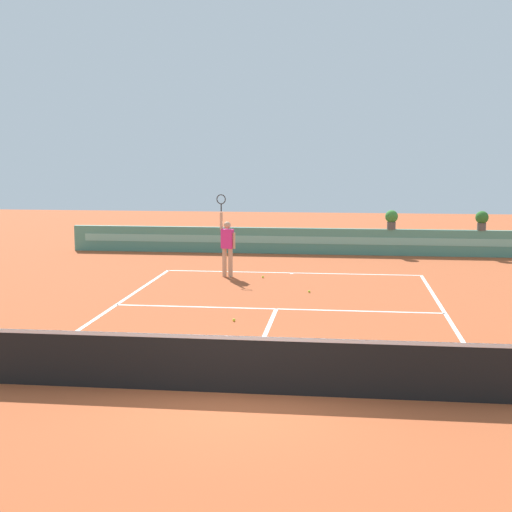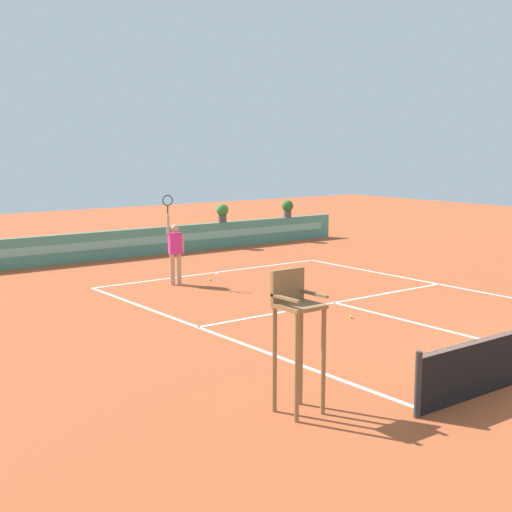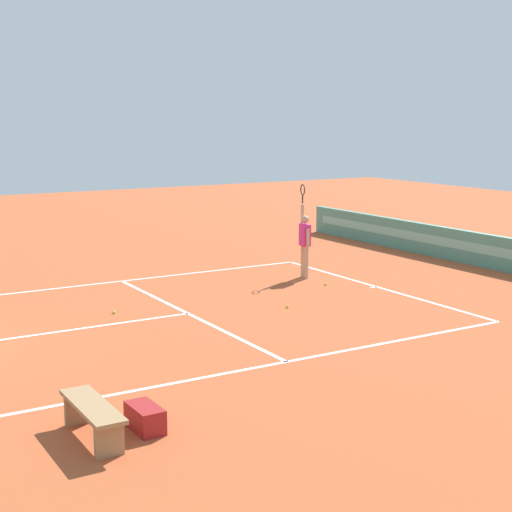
{
  "view_description": "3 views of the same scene",
  "coord_description": "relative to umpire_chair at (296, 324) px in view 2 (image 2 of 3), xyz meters",
  "views": [
    {
      "loc": [
        1.62,
        -11.1,
        3.85
      ],
      "look_at": [
        -0.79,
        8.67,
        1.0
      ],
      "focal_mm": 50.57,
      "sensor_mm": 36.0,
      "label": 1
    },
    {
      "loc": [
        -12.31,
        -6.5,
        3.93
      ],
      "look_at": [
        -0.79,
        8.67,
        1.0
      ],
      "focal_mm": 50.03,
      "sensor_mm": 36.0,
      "label": 2
    },
    {
      "loc": [
        15.44,
        -0.99,
        4.38
      ],
      "look_at": [
        -0.79,
        8.67,
        1.0
      ],
      "focal_mm": 54.34,
      "sensor_mm": 36.0,
      "label": 3
    }
  ],
  "objects": [
    {
      "name": "court_lines",
      "position": [
        5.67,
        5.45,
        -1.34
      ],
      "size": [
        8.32,
        11.94,
        0.01
      ],
      "color": "white",
      "rests_on": "ground"
    },
    {
      "name": "tennis_ball_near_baseline",
      "position": [
        6.38,
        7.37,
        -1.31
      ],
      "size": [
        0.07,
        0.07,
        0.07
      ],
      "primitive_type": "sphere",
      "color": "#CCE033",
      "rests_on": "ground"
    },
    {
      "name": "tennis_player",
      "position": [
        3.7,
        9.68,
        -0.29
      ],
      "size": [
        0.61,
        0.29,
        2.58
      ],
      "color": "tan",
      "rests_on": "ground"
    },
    {
      "name": "tennis_ball_mid_court",
      "position": [
        4.82,
        3.69,
        -1.31
      ],
      "size": [
        0.07,
        0.07,
        0.07
      ],
      "primitive_type": "sphere",
      "color": "#CCE033",
      "rests_on": "ground"
    },
    {
      "name": "back_wall_barrier",
      "position": [
        5.67,
        15.12,
        -0.84
      ],
      "size": [
        18.0,
        0.21,
        1.0
      ],
      "color": "#4C8E7A",
      "rests_on": "ground"
    },
    {
      "name": "potted_plant_far_right",
      "position": [
        12.4,
        15.13,
        0.07
      ],
      "size": [
        0.48,
        0.48,
        0.72
      ],
      "color": "#514C47",
      "rests_on": "back_wall_barrier"
    },
    {
      "name": "umpire_chair",
      "position": [
        0.0,
        0.0,
        0.0
      ],
      "size": [
        0.6,
        0.6,
        2.14
      ],
      "color": "olive",
      "rests_on": "ground"
    },
    {
      "name": "potted_plant_right",
      "position": [
        9.09,
        15.13,
        0.07
      ],
      "size": [
        0.48,
        0.48,
        0.72
      ],
      "color": "#514C47",
      "rests_on": "back_wall_barrier"
    },
    {
      "name": "tennis_ball_by_sideline",
      "position": [
        4.83,
        9.58,
        -1.31
      ],
      "size": [
        0.07,
        0.07,
        0.07
      ],
      "primitive_type": "sphere",
      "color": "#CCE033",
      "rests_on": "ground"
    },
    {
      "name": "ground_plane",
      "position": [
        5.67,
        4.74,
        -1.34
      ],
      "size": [
        60.0,
        60.0,
        0.0
      ],
      "primitive_type": "plane",
      "color": "#A84C28"
    }
  ]
}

